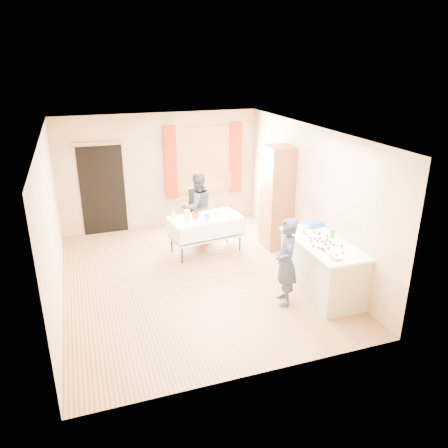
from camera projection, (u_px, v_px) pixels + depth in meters
name	position (u px, v px, depth m)	size (l,w,h in m)	color
floor	(194.00, 277.00, 7.89)	(4.50, 5.50, 0.02)	#9E7047
ceiling	(190.00, 132.00, 6.95)	(4.50, 5.50, 0.02)	white
wall_back	(160.00, 171.00, 9.86)	(4.50, 0.02, 2.60)	tan
wall_front	(255.00, 284.00, 4.99)	(4.50, 0.02, 2.60)	tan
wall_left	(51.00, 225.00, 6.74)	(0.02, 5.50, 2.60)	tan
wall_right	(310.00, 196.00, 8.11)	(0.02, 5.50, 2.60)	tan
window_frame	(203.00, 160.00, 10.06)	(1.32, 0.06, 1.52)	olive
window_pane	(203.00, 160.00, 10.04)	(1.20, 0.02, 1.40)	white
curtain_left	(171.00, 163.00, 9.78)	(0.28, 0.06, 1.65)	maroon
curtain_right	(236.00, 158.00, 10.25)	(0.28, 0.06, 1.65)	maroon
doorway	(103.00, 190.00, 9.55)	(0.95, 0.04, 2.00)	black
door_lintel	(98.00, 144.00, 9.16)	(1.05, 0.06, 0.08)	olive
cabinet	(277.00, 198.00, 8.84)	(0.50, 0.60, 2.11)	brown
counter	(322.00, 267.00, 7.25)	(0.79, 1.67, 0.91)	#BAB396
party_table	(206.00, 231.00, 8.77)	(1.51, 0.92, 0.75)	black
chair	(202.00, 221.00, 9.71)	(0.55, 0.55, 1.05)	black
girl	(286.00, 262.00, 6.83)	(0.47, 0.59, 1.44)	#202741
woman	(198.00, 207.00, 9.24)	(0.82, 0.69, 1.50)	black
soda_can	(332.00, 234.00, 7.23)	(0.07, 0.07, 0.12)	#039B2B
mixing_bowl	(335.00, 257.00, 6.50)	(0.25, 0.25, 0.05)	white
foam_block	(303.00, 228.00, 7.56)	(0.15, 0.10, 0.08)	white
blue_basket	(315.00, 224.00, 7.73)	(0.30, 0.20, 0.08)	blue
pitcher	(187.00, 216.00, 8.37)	(0.11, 0.11, 0.22)	silver
cup_red	(196.00, 215.00, 8.59)	(0.17, 0.17, 0.11)	#E23907
cup_rainbow	(207.00, 217.00, 8.49)	(0.14, 0.14, 0.11)	red
small_bowl	(217.00, 212.00, 8.85)	(0.18, 0.18, 0.05)	white
pastry_tray	(230.00, 215.00, 8.76)	(0.28, 0.20, 0.02)	white
bottle	(173.00, 214.00, 8.56)	(0.10, 0.10, 0.16)	white
cake_balls	(322.00, 242.00, 7.03)	(0.48, 1.10, 0.04)	#3F2314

